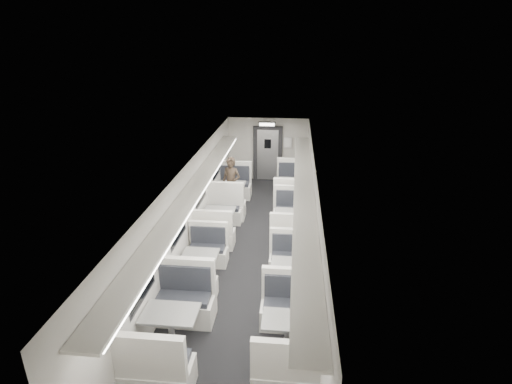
% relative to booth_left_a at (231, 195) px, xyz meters
% --- Properties ---
extents(room, '(3.24, 12.24, 2.64)m').
position_rel_booth_left_a_xyz_m(room, '(1.00, -3.15, 0.79)').
color(room, black).
rests_on(room, ground).
extents(booth_left_a, '(1.14, 2.31, 1.23)m').
position_rel_booth_left_a_xyz_m(booth_left_a, '(0.00, 0.00, 0.00)').
color(booth_left_a, silver).
rests_on(booth_left_a, room).
extents(booth_left_b, '(1.02, 2.08, 1.11)m').
position_rel_booth_left_a_xyz_m(booth_left_b, '(0.00, -1.90, -0.04)').
color(booth_left_b, silver).
rests_on(booth_left_b, room).
extents(booth_left_c, '(0.96, 1.94, 1.04)m').
position_rel_booth_left_a_xyz_m(booth_left_c, '(0.00, -4.23, -0.07)').
color(booth_left_c, silver).
rests_on(booth_left_c, room).
extents(booth_left_d, '(1.15, 2.32, 1.24)m').
position_rel_booth_left_a_xyz_m(booth_left_d, '(0.00, -6.47, 0.00)').
color(booth_left_d, silver).
rests_on(booth_left_d, room).
extents(booth_right_a, '(1.16, 2.34, 1.25)m').
position_rel_booth_left_a_xyz_m(booth_right_a, '(2.00, 0.47, 0.01)').
color(booth_right_a, silver).
rests_on(booth_right_a, room).
extents(booth_right_b, '(1.07, 2.16, 1.16)m').
position_rel_booth_left_a_xyz_m(booth_right_b, '(2.00, -1.95, -0.03)').
color(booth_right_b, silver).
rests_on(booth_right_b, room).
extents(booth_right_c, '(0.97, 1.96, 1.05)m').
position_rel_booth_left_a_xyz_m(booth_right_c, '(2.00, -4.45, -0.06)').
color(booth_right_c, silver).
rests_on(booth_right_c, room).
extents(booth_right_d, '(1.04, 2.12, 1.13)m').
position_rel_booth_left_a_xyz_m(booth_right_d, '(2.00, -6.36, -0.03)').
color(booth_right_d, silver).
rests_on(booth_right_d, room).
extents(passenger, '(0.72, 0.58, 1.73)m').
position_rel_booth_left_a_xyz_m(passenger, '(0.06, -0.20, 0.45)').
color(passenger, black).
rests_on(passenger, room).
extents(window_a, '(0.02, 1.18, 0.84)m').
position_rel_booth_left_a_xyz_m(window_a, '(-0.49, 0.25, 0.94)').
color(window_a, black).
rests_on(window_a, room).
extents(window_b, '(0.02, 1.18, 0.84)m').
position_rel_booth_left_a_xyz_m(window_b, '(-0.49, -1.95, 0.94)').
color(window_b, black).
rests_on(window_b, room).
extents(window_c, '(0.02, 1.18, 0.84)m').
position_rel_booth_left_a_xyz_m(window_c, '(-0.49, -4.15, 0.94)').
color(window_c, black).
rests_on(window_c, room).
extents(window_d, '(0.02, 1.18, 0.84)m').
position_rel_booth_left_a_xyz_m(window_d, '(-0.49, -6.35, 0.94)').
color(window_d, black).
rests_on(window_d, room).
extents(luggage_rack_left, '(0.46, 10.40, 0.09)m').
position_rel_booth_left_a_xyz_m(luggage_rack_left, '(-0.24, -3.45, 1.50)').
color(luggage_rack_left, silver).
rests_on(luggage_rack_left, room).
extents(luggage_rack_right, '(0.46, 10.40, 0.09)m').
position_rel_booth_left_a_xyz_m(luggage_rack_right, '(2.24, -3.45, 1.50)').
color(luggage_rack_right, silver).
rests_on(luggage_rack_right, room).
extents(vestibule_door, '(1.10, 0.13, 2.10)m').
position_rel_booth_left_a_xyz_m(vestibule_door, '(1.00, 2.78, 0.63)').
color(vestibule_door, black).
rests_on(vestibule_door, room).
extents(exit_sign, '(0.62, 0.12, 0.16)m').
position_rel_booth_left_a_xyz_m(exit_sign, '(1.00, 2.29, 1.87)').
color(exit_sign, black).
rests_on(exit_sign, room).
extents(wall_notice, '(0.32, 0.02, 0.40)m').
position_rel_booth_left_a_xyz_m(wall_notice, '(1.75, 2.77, 1.09)').
color(wall_notice, silver).
rests_on(wall_notice, room).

